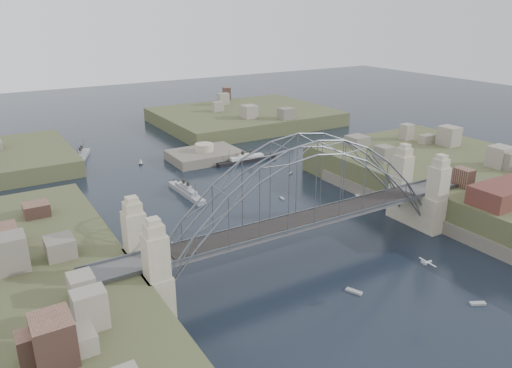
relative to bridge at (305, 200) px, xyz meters
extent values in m
plane|color=black|center=(0.00, 0.00, -12.32)|extent=(500.00, 500.00, 0.00)
cube|color=#504F52|center=(0.00, 0.00, -4.32)|extent=(84.00, 6.00, 0.70)
cube|color=#51575E|center=(0.00, -3.00, -3.77)|extent=(84.00, 0.25, 0.50)
cube|color=#51575E|center=(0.00, 3.00, -3.77)|extent=(84.00, 0.25, 0.50)
cube|color=black|center=(0.00, 0.00, -3.77)|extent=(55.20, 5.20, 0.35)
cube|color=tan|center=(-31.50, -5.00, -3.47)|extent=(3.40, 3.40, 17.70)
cube|color=tan|center=(-31.50, 5.00, -3.47)|extent=(3.40, 3.40, 17.70)
cube|color=tan|center=(31.50, -5.00, -3.47)|extent=(3.40, 3.40, 17.70)
cube|color=tan|center=(31.50, 5.00, -3.47)|extent=(3.40, 3.40, 17.70)
cube|color=tan|center=(-31.50, 0.00, -8.32)|extent=(4.08, 13.80, 8.00)
cube|color=tan|center=(31.50, 0.00, -8.32)|extent=(4.08, 13.80, 8.00)
cube|color=#5E584C|center=(-35.50, 0.00, -11.32)|extent=(6.00, 70.00, 4.00)
cube|color=#424829|center=(58.00, 0.00, -10.32)|extent=(50.00, 90.00, 12.00)
cube|color=#5E584C|center=(35.50, 0.00, -11.32)|extent=(6.00, 70.00, 4.00)
cube|color=#424829|center=(50.00, 110.00, -11.57)|extent=(70.00, 55.00, 9.50)
cube|color=#5E584C|center=(12.00, 70.00, -12.82)|extent=(22.00, 16.00, 7.00)
cylinder|color=tan|center=(12.00, 70.00, -8.12)|extent=(6.00, 6.00, 2.40)
cube|color=#592D26|center=(44.00, -14.00, -2.32)|extent=(20.00, 8.00, 4.00)
cube|color=#92979A|center=(-5.79, 43.96, -11.92)|extent=(3.07, 18.08, 1.60)
cube|color=#92979A|center=(-5.79, 43.96, -10.72)|extent=(2.17, 9.96, 1.20)
cube|color=#92979A|center=(-5.79, 43.96, -9.82)|extent=(1.49, 4.55, 0.80)
cylinder|color=black|center=(-5.74, 42.70, -9.12)|extent=(0.86, 0.86, 1.60)
cylinder|color=black|center=(-5.83, 45.22, -9.12)|extent=(0.86, 0.86, 1.60)
cylinder|color=#51575E|center=(-5.59, 38.57, -9.32)|extent=(0.16, 0.16, 4.00)
cylinder|color=#51575E|center=(-5.99, 49.36, -9.32)|extent=(0.16, 0.16, 4.00)
cube|color=#92979A|center=(-21.95, 91.48, -11.89)|extent=(8.76, 16.76, 1.72)
cube|color=#92979A|center=(-21.95, 91.48, -10.61)|extent=(5.26, 9.40, 1.29)
cube|color=#92979A|center=(-21.95, 91.48, -9.64)|extent=(2.85, 4.46, 0.86)
cylinder|color=black|center=(-22.41, 90.37, -8.89)|extent=(0.85, 0.85, 1.72)
cylinder|color=black|center=(-21.49, 92.59, -8.89)|extent=(0.85, 0.85, 1.72)
cylinder|color=#51575E|center=(-23.93, 86.72, -9.10)|extent=(0.17, 0.17, 4.29)
cylinder|color=#51575E|center=(-19.97, 96.24, -9.10)|extent=(0.17, 0.17, 4.29)
cube|color=black|center=(22.54, 60.92, -11.95)|extent=(20.81, 3.26, 1.51)
cube|color=silver|center=(22.54, 60.92, -10.81)|extent=(11.46, 2.36, 1.13)
cube|color=silver|center=(22.54, 60.92, -9.97)|extent=(5.22, 1.66, 0.75)
cylinder|color=black|center=(21.09, 60.95, -9.31)|extent=(1.02, 1.02, 1.51)
cylinder|color=black|center=(23.99, 60.89, -9.31)|extent=(1.02, 1.02, 1.51)
cylinder|color=#51575E|center=(16.31, 61.05, -9.49)|extent=(0.15, 0.15, 3.77)
cylinder|color=#51575E|center=(28.76, 60.79, -9.49)|extent=(0.15, 0.15, 3.77)
cube|color=silver|center=(7.85, -22.80, -4.72)|extent=(1.78, 0.40, 0.31)
cube|color=silver|center=(7.85, -22.80, -4.67)|extent=(0.45, 3.55, 0.07)
cube|color=silver|center=(6.96, -22.76, -4.55)|extent=(0.22, 1.11, 0.39)
cube|color=silver|center=(-20.74, 17.01, -12.17)|extent=(0.93, 2.64, 0.45)
cylinder|color=#51575E|center=(-20.74, 17.01, -11.12)|extent=(0.08, 0.08, 2.20)
cone|color=silver|center=(-20.74, 17.01, -11.12)|extent=(1.03, 1.27, 1.92)
cube|color=silver|center=(14.16, 28.26, -12.17)|extent=(0.93, 1.96, 0.45)
cube|color=silver|center=(0.18, -14.51, -12.17)|extent=(2.03, 3.03, 0.45)
cube|color=silver|center=(27.66, 43.84, -12.17)|extent=(1.97, 1.48, 0.45)
cube|color=silver|center=(-30.17, 58.81, -12.17)|extent=(1.53, 3.72, 0.45)
cube|color=silver|center=(-4.05, 55.53, -12.17)|extent=(1.35, 1.84, 0.45)
cube|color=silver|center=(15.35, -27.99, -12.17)|extent=(2.71, 1.96, 0.45)
cube|color=silver|center=(-7.42, 75.88, -12.17)|extent=(1.70, 1.92, 0.45)
cylinder|color=#51575E|center=(-7.42, 75.88, -11.12)|extent=(0.08, 0.08, 2.20)
cone|color=silver|center=(-7.42, 75.88, -11.12)|extent=(1.55, 1.59, 1.92)
cube|color=silver|center=(32.06, 19.07, -12.17)|extent=(1.47, 2.54, 0.45)
camera|label=1|loc=(-52.17, -67.98, 34.14)|focal=34.09mm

